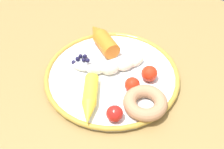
% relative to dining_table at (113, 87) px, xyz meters
% --- Properties ---
extents(dining_table, '(1.28, 0.94, 0.75)m').
position_rel_dining_table_xyz_m(dining_table, '(0.00, 0.00, 0.00)').
color(dining_table, olive).
rests_on(dining_table, ground_plane).
extents(plate, '(0.33, 0.33, 0.02)m').
position_rel_dining_table_xyz_m(plate, '(-0.02, 0.04, 0.09)').
color(plate, white).
rests_on(plate, dining_table).
extents(banana, '(0.14, 0.14, 0.03)m').
position_rel_dining_table_xyz_m(banana, '(-0.01, 0.03, 0.10)').
color(banana, beige).
rests_on(banana, plate).
extents(carrot_orange, '(0.13, 0.09, 0.04)m').
position_rel_dining_table_xyz_m(carrot_orange, '(0.07, -0.04, 0.11)').
color(carrot_orange, orange).
rests_on(carrot_orange, plate).
extents(carrot_yellow, '(0.10, 0.13, 0.03)m').
position_rel_dining_table_xyz_m(carrot_yellow, '(-0.04, 0.14, 0.11)').
color(carrot_yellow, yellow).
rests_on(carrot_yellow, plate).
extents(donut, '(0.11, 0.11, 0.03)m').
position_rel_dining_table_xyz_m(donut, '(-0.14, 0.07, 0.10)').
color(donut, tan).
rests_on(donut, plate).
extents(blueberry_pile, '(0.04, 0.05, 0.02)m').
position_rel_dining_table_xyz_m(blueberry_pile, '(0.07, 0.05, 0.10)').
color(blueberry_pile, '#191638').
rests_on(blueberry_pile, plate).
extents(tomato_near, '(0.04, 0.04, 0.04)m').
position_rel_dining_table_xyz_m(tomato_near, '(-0.09, 0.05, 0.11)').
color(tomato_near, red).
rests_on(tomato_near, plate).
extents(tomato_mid, '(0.04, 0.04, 0.04)m').
position_rel_dining_table_xyz_m(tomato_mid, '(-0.10, -0.01, 0.11)').
color(tomato_mid, red).
rests_on(tomato_mid, plate).
extents(tomato_far, '(0.04, 0.04, 0.04)m').
position_rel_dining_table_xyz_m(tomato_far, '(-0.11, 0.14, 0.11)').
color(tomato_far, red).
rests_on(tomato_far, plate).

